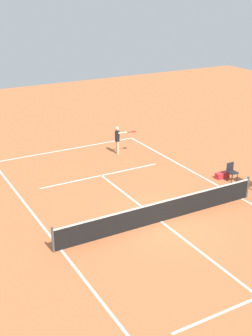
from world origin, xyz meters
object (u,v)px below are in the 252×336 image
tennis_ball (126,162)px  equipment_bag (222,175)px  courtside_chair_mid (232,171)px  player_serving (118,138)px

tennis_ball → equipment_bag: size_ratio=0.09×
tennis_ball → equipment_bag: bearing=127.6°
tennis_ball → courtside_chair_mid: 6.00m
player_serving → courtside_chair_mid: 7.16m
player_serving → tennis_ball: bearing=-3.1°
player_serving → tennis_ball: player_serving is taller
player_serving → tennis_ball: 1.87m
player_serving → courtside_chair_mid: (-3.18, 6.40, -0.47)m
tennis_ball → equipment_bag: 5.49m
player_serving → courtside_chair_mid: player_serving is taller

